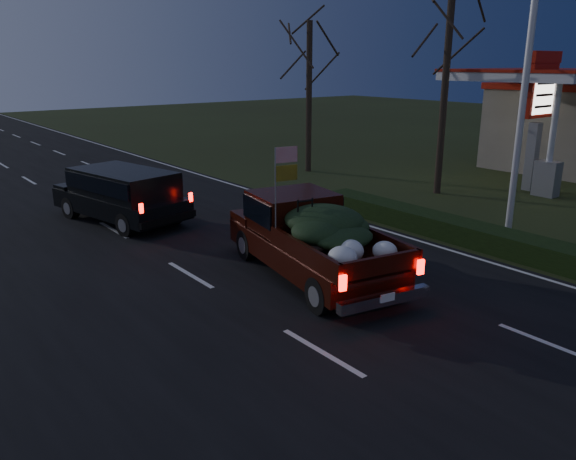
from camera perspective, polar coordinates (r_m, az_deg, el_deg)
ground at (r=10.62m, az=3.46°, el=-12.36°), size 120.00×120.00×0.00m
road_asphalt at (r=10.61m, az=3.46°, el=-12.31°), size 14.00×120.00×0.02m
hedge_row at (r=17.83m, az=15.94°, el=0.24°), size 1.00×10.00×0.60m
light_pole at (r=18.07m, az=23.29°, el=16.45°), size 0.50×0.90×9.16m
gas_price_pylon at (r=25.24m, az=24.17°, el=12.13°), size 2.00×0.41×5.57m
gas_canopy at (r=27.45m, az=24.47°, el=13.57°), size 7.10×6.10×4.88m
bare_tree_mid at (r=23.35m, az=16.08°, el=19.01°), size 3.60×3.60×8.50m
bare_tree_far at (r=27.40m, az=2.18°, el=16.83°), size 3.60×3.60×7.00m
pickup_truck at (r=13.83m, az=2.40°, el=-0.36°), size 3.12×5.88×2.93m
lead_suv at (r=19.38m, az=-16.51°, el=3.89°), size 3.05×5.33×1.44m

